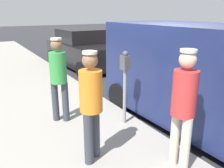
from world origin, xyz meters
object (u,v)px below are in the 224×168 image
Objects in this scene: pedestrian_in_orange at (91,101)px; parked_van at (221,79)px; parking_meter_near at (125,75)px; parked_sedan_behind at (82,50)px; pedestrian_in_green at (58,75)px; pedestrian_in_red at (184,103)px.

pedestrian_in_orange is 0.33× the size of parked_van.
parked_sedan_behind is (-1.66, -6.00, -0.43)m from parking_meter_near.
parked_van is (-1.50, 1.06, -0.03)m from parking_meter_near.
pedestrian_in_orange is 1.60m from pedestrian_in_green.
pedestrian_in_green reaches higher than pedestrian_in_orange.
parking_meter_near is 1.65m from pedestrian_in_red.
pedestrian_in_orange is at bearing -5.46° from parked_van.
parked_van is at bearing 144.72° from parking_meter_near.
parking_meter_near is 0.88× the size of pedestrian_in_orange.
pedestrian_in_orange is at bearing 67.68° from parked_sedan_behind.
pedestrian_in_orange is at bearing -39.49° from pedestrian_in_red.
parked_sedan_behind is at bearing -91.33° from parked_van.
parked_van is (-2.60, 1.86, -0.01)m from pedestrian_in_green.
parking_meter_near is 0.34× the size of parked_sedan_behind.
parking_meter_near is 0.87× the size of pedestrian_in_green.
pedestrian_in_red is at bearing 76.87° from parked_sedan_behind.
pedestrian_in_red is at bearing 19.80° from parked_van.
parking_meter_near is at bearing -94.14° from pedestrian_in_red.
parking_meter_near is 0.85× the size of pedestrian_in_red.
parked_sedan_behind is (-1.78, -7.65, -0.43)m from pedestrian_in_red.
parking_meter_near is at bearing 144.12° from pedestrian_in_green.
parking_meter_near is 6.24m from parked_sedan_behind.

